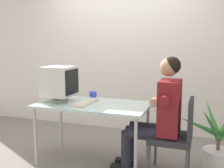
# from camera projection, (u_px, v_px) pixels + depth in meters

# --- Properties ---
(ground_plane) EXTENTS (12.00, 12.00, 0.00)m
(ground_plane) POSITION_uv_depth(u_px,v_px,m) (93.00, 161.00, 3.36)
(ground_plane) COLOR gray
(wall_back) EXTENTS (8.00, 0.10, 3.00)m
(wall_back) POSITION_uv_depth(u_px,v_px,m) (144.00, 40.00, 4.34)
(wall_back) COLOR silver
(wall_back) RESTS_ON ground_plane
(desk) EXTENTS (1.34, 0.73, 0.73)m
(desk) POSITION_uv_depth(u_px,v_px,m) (93.00, 108.00, 3.26)
(desk) COLOR #B7B7BC
(desk) RESTS_ON ground_plane
(crt_monitor) EXTENTS (0.36, 0.38, 0.43)m
(crt_monitor) POSITION_uv_depth(u_px,v_px,m) (60.00, 82.00, 3.35)
(crt_monitor) COLOR silver
(crt_monitor) RESTS_ON desk
(keyboard) EXTENTS (0.17, 0.46, 0.03)m
(keyboard) POSITION_uv_depth(u_px,v_px,m) (86.00, 102.00, 3.25)
(keyboard) COLOR beige
(keyboard) RESTS_ON desk
(office_chair) EXTENTS (0.45, 0.45, 0.87)m
(office_chair) POSITION_uv_depth(u_px,v_px,m) (177.00, 133.00, 2.94)
(office_chair) COLOR #4C4C51
(office_chair) RESTS_ON ground_plane
(person_seated) EXTENTS (0.75, 0.57, 1.31)m
(person_seated) POSITION_uv_depth(u_px,v_px,m) (159.00, 112.00, 2.97)
(person_seated) COLOR maroon
(person_seated) RESTS_ON ground_plane
(potted_plant) EXTENTS (0.88, 0.73, 0.80)m
(potted_plant) POSITION_uv_depth(u_px,v_px,m) (218.00, 144.00, 3.12)
(potted_plant) COLOR silver
(potted_plant) RESTS_ON ground_plane
(desk_mug) EXTENTS (0.09, 0.10, 0.10)m
(desk_mug) POSITION_uv_depth(u_px,v_px,m) (93.00, 95.00, 3.51)
(desk_mug) COLOR blue
(desk_mug) RESTS_ON desk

